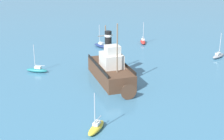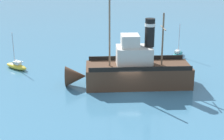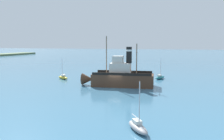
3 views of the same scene
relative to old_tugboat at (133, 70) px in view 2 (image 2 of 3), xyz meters
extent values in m
plane|color=teal|center=(-1.87, 0.27, -1.83)|extent=(600.00, 600.00, 0.00)
cube|color=#4C3323|center=(0.08, -0.61, -0.63)|extent=(5.85, 12.45, 2.40)
cone|color=#4C3323|center=(-0.81, 6.53, -0.63)|extent=(2.63, 2.67, 2.35)
cube|color=beige|center=(0.01, -0.11, 1.67)|extent=(3.47, 4.34, 2.20)
cube|color=beige|center=(-0.05, 0.38, 3.47)|extent=(2.43, 2.26, 1.40)
cylinder|color=black|center=(0.22, -1.80, 4.37)|extent=(1.10, 1.10, 3.20)
cylinder|color=silver|center=(0.22, -1.80, 5.27)|extent=(1.16, 1.16, 0.35)
cylinder|color=#75604C|center=(-0.33, 2.66, 4.32)|extent=(0.20, 0.20, 7.50)
cylinder|color=#75604C|center=(0.41, -3.29, 3.57)|extent=(0.20, 0.20, 6.00)
cylinder|color=#75604C|center=(0.41, -3.29, 4.89)|extent=(2.59, 0.44, 0.12)
cube|color=black|center=(-2.06, -0.88, 0.82)|extent=(1.53, 11.33, 0.50)
cube|color=black|center=(2.22, -0.34, 0.82)|extent=(1.53, 11.33, 0.50)
ellipsoid|color=#23757A|center=(11.88, -6.55, -1.48)|extent=(3.93, 2.49, 0.70)
cube|color=silver|center=(11.70, -6.47, -0.95)|extent=(1.26, 1.02, 0.36)
cylinder|color=#B7B7BC|center=(12.16, -6.66, 0.97)|extent=(0.10, 0.10, 4.20)
cylinder|color=#B7B7BC|center=(11.33, -6.31, -0.58)|extent=(1.69, 0.77, 0.08)
ellipsoid|color=gold|center=(4.84, 15.50, -1.48)|extent=(2.96, 3.80, 0.70)
cube|color=silver|center=(4.73, 15.33, -0.95)|extent=(1.13, 1.27, 0.36)
cylinder|color=#B7B7BC|center=(5.00, 15.75, 0.97)|extent=(0.10, 0.10, 4.20)
cylinder|color=#B7B7BC|center=(4.52, 14.99, -0.58)|extent=(1.03, 1.56, 0.08)
camera|label=1|loc=(9.76, 50.70, 18.16)|focal=55.00mm
camera|label=2|loc=(-37.56, -0.10, 12.73)|focal=55.00mm
camera|label=3|loc=(-44.81, -12.86, 6.64)|focal=38.00mm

